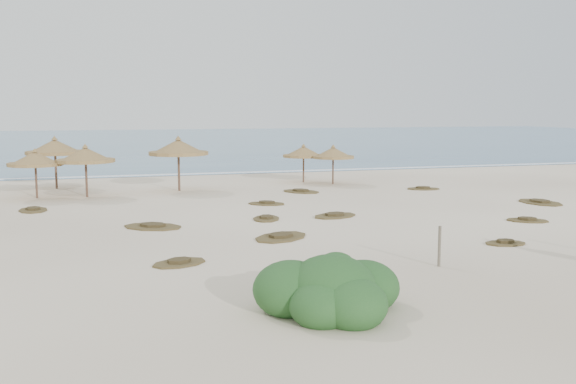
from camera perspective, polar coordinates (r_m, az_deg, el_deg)
name	(u,v)px	position (r m, az deg, el deg)	size (l,w,h in m)	color
ground	(355,249)	(21.38, 5.98, -5.06)	(160.00, 160.00, 0.00)	#FAEBCE
ocean	(155,141)	(94.72, -11.70, 4.49)	(200.00, 100.00, 0.01)	#2C5D85
foam_line	(216,173)	(46.21, -6.45, 1.66)	(70.00, 0.60, 0.01)	white
palapa_0	(35,159)	(35.43, -21.56, 2.70)	(3.36, 3.36, 2.59)	brown
palapa_1	(55,148)	(39.29, -20.01, 3.72)	(3.58, 3.58, 3.06)	brown
palapa_2	(85,156)	(35.01, -17.56, 3.09)	(3.62, 3.62, 2.80)	brown
palapa_3	(178,148)	(36.47, -9.72, 3.87)	(3.38, 3.38, 3.11)	brown
palapa_4	(304,152)	(40.22, 1.39, 3.54)	(3.34, 3.34, 2.43)	brown
palapa_5	(333,153)	(39.32, 4.03, 3.45)	(3.44, 3.44, 2.44)	brown
fence_post_near	(439,246)	(19.37, 13.31, -4.72)	(0.09, 0.09, 1.21)	#6D6552
bush	(331,291)	(14.72, 3.87, -8.77)	(3.47, 3.06, 1.56)	#2D5A26
scrub_1	(153,226)	(25.60, -11.94, -2.99)	(2.85, 2.61, 0.16)	brown
scrub_2	(266,218)	(26.88, -1.95, -2.34)	(1.59, 1.96, 0.16)	brown
scrub_3	(335,215)	(27.65, 4.18, -2.08)	(2.48, 2.08, 0.16)	brown
scrub_4	(527,220)	(28.22, 20.50, -2.34)	(2.00, 1.80, 0.16)	brown
scrub_5	(540,202)	(33.83, 21.49, -0.84)	(1.74, 2.60, 0.16)	brown
scrub_6	(33,210)	(31.33, -21.71, -1.47)	(1.44, 2.03, 0.16)	brown
scrub_7	(301,191)	(35.62, 1.16, 0.07)	(2.52, 2.66, 0.16)	brown
scrub_9	(281,237)	(23.04, -0.63, -3.98)	(2.77, 2.63, 0.16)	brown
scrub_10	(423,188)	(37.66, 11.92, 0.31)	(2.14, 1.67, 0.16)	brown
scrub_11	(179,262)	(19.52, -9.65, -6.19)	(2.00, 1.68, 0.16)	brown
scrub_12	(505,243)	(23.22, 18.76, -4.29)	(1.52, 1.08, 0.16)	brown
scrub_13	(267,203)	(31.08, -1.91, -1.01)	(2.17, 1.93, 0.16)	brown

